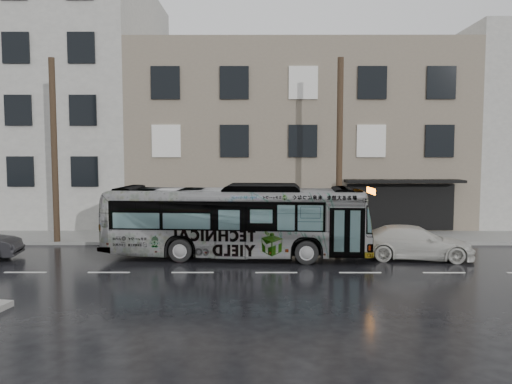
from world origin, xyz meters
TOP-DOWN VIEW (x-y plane):
  - ground at (0.00, 0.00)m, footprint 120.00×120.00m
  - sidewalk at (0.00, 4.90)m, footprint 90.00×3.60m
  - building_taupe at (5.00, 12.70)m, footprint 20.00×12.00m
  - utility_pole_front at (6.50, 3.30)m, footprint 0.30×0.30m
  - utility_pole_rear at (-7.50, 3.30)m, footprint 0.30×0.30m
  - sign_post at (7.60, 3.30)m, footprint 0.06×0.06m
  - bus at (1.56, 0.31)m, footprint 11.63×3.50m
  - white_sedan at (9.24, 0.02)m, footprint 5.13×2.64m

SIDE VIEW (x-z plane):
  - ground at x=0.00m, z-range 0.00..0.00m
  - sidewalk at x=0.00m, z-range 0.00..0.15m
  - white_sedan at x=9.24m, z-range 0.00..1.42m
  - sign_post at x=7.60m, z-range 0.15..2.55m
  - bus at x=1.56m, z-range 0.00..3.20m
  - utility_pole_front at x=6.50m, z-range 0.15..9.15m
  - utility_pole_rear at x=-7.50m, z-range 0.15..9.15m
  - building_taupe at x=5.00m, z-range 0.00..11.00m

